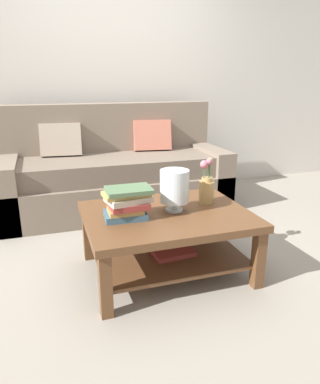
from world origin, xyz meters
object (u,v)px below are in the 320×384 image
object	(u,v)px
couch	(115,174)
glass_hurricane_vase	(174,187)
book_stack_main	(127,203)
flower_pitcher	(207,186)
coffee_table	(167,229)

from	to	relation	value
couch	glass_hurricane_vase	distance (m)	1.46
book_stack_main	glass_hurricane_vase	world-z (taller)	glass_hurricane_vase
couch	flower_pitcher	bearing A→B (deg)	-73.31
couch	book_stack_main	world-z (taller)	couch
coffee_table	book_stack_main	distance (m)	0.36
glass_hurricane_vase	flower_pitcher	bearing A→B (deg)	17.18
glass_hurricane_vase	book_stack_main	bearing A→B (deg)	-173.91
couch	coffee_table	bearing A→B (deg)	-87.40
glass_hurricane_vase	flower_pitcher	world-z (taller)	flower_pitcher
book_stack_main	couch	bearing A→B (deg)	81.79
coffee_table	book_stack_main	xyz separation A→B (m)	(-0.28, -0.02, 0.23)
book_stack_main	flower_pitcher	world-z (taller)	flower_pitcher
couch	coffee_table	world-z (taller)	couch
coffee_table	glass_hurricane_vase	xyz separation A→B (m)	(0.06, 0.02, 0.29)
couch	flower_pitcher	size ratio (longest dim) A/B	6.80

